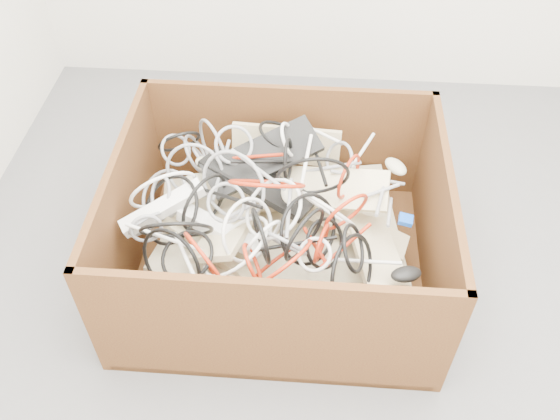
# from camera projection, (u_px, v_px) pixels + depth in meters

# --- Properties ---
(ground) EXTENTS (3.00, 3.00, 0.00)m
(ground) POSITION_uv_depth(u_px,v_px,m) (354.00, 329.00, 2.06)
(ground) COLOR #575659
(ground) RESTS_ON ground
(cardboard_box) EXTENTS (1.08, 0.90, 0.51)m
(cardboard_box) POSITION_uv_depth(u_px,v_px,m) (276.00, 246.00, 2.14)
(cardboard_box) COLOR #3C1B0F
(cardboard_box) RESTS_ON ground
(keyboard_pile) EXTENTS (0.89, 0.75, 0.37)m
(keyboard_pile) POSITION_uv_depth(u_px,v_px,m) (281.00, 209.00, 2.06)
(keyboard_pile) COLOR beige
(keyboard_pile) RESTS_ON cardboard_box
(mice_scatter) EXTENTS (0.82, 0.65, 0.17)m
(mice_scatter) POSITION_uv_depth(u_px,v_px,m) (291.00, 211.00, 1.97)
(mice_scatter) COLOR #C0BC9A
(mice_scatter) RESTS_ON keyboard_pile
(power_strip_left) EXTENTS (0.27, 0.20, 0.12)m
(power_strip_left) POSITION_uv_depth(u_px,v_px,m) (163.00, 208.00, 1.93)
(power_strip_left) COLOR white
(power_strip_left) RESTS_ON keyboard_pile
(power_strip_right) EXTENTS (0.29, 0.16, 0.10)m
(power_strip_right) POSITION_uv_depth(u_px,v_px,m) (219.00, 230.00, 1.94)
(power_strip_right) COLOR white
(power_strip_right) RESTS_ON keyboard_pile
(vga_plug) EXTENTS (0.05, 0.05, 0.03)m
(vga_plug) POSITION_uv_depth(u_px,v_px,m) (406.00, 220.00, 1.95)
(vga_plug) COLOR blue
(vga_plug) RESTS_ON keyboard_pile
(cable_tangle) EXTENTS (0.95, 0.82, 0.45)m
(cable_tangle) POSITION_uv_depth(u_px,v_px,m) (247.00, 207.00, 1.91)
(cable_tangle) COLOR #9E210B
(cable_tangle) RESTS_ON keyboard_pile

